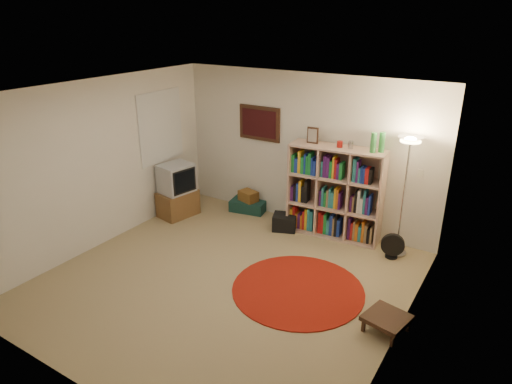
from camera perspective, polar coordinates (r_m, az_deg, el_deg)
room at (r=5.73m, az=-4.23°, el=0.06°), size 4.54×4.54×2.54m
bookshelf at (r=7.23m, az=9.70°, el=-0.18°), size 1.50×0.54×1.76m
floor_lamp at (r=6.62m, az=18.51°, el=4.03°), size 0.37×0.37×1.79m
floor_fan at (r=6.95m, az=16.69°, el=-6.49°), size 0.34×0.22×0.39m
tv_stand at (r=8.03m, az=-9.82°, el=0.10°), size 0.56×0.72×0.94m
suitcase at (r=8.24m, az=-0.92°, el=-1.66°), size 0.68×0.51×0.20m
wicker_basket at (r=8.14m, az=-0.97°, el=-0.50°), size 0.37×0.31×0.18m
duffel_bag at (r=7.54m, az=3.61°, el=-3.77°), size 0.47×0.43×0.26m
paper_towel at (r=7.61m, az=4.20°, el=-3.70°), size 0.13×0.13×0.22m
red_rug at (r=6.07m, az=5.26°, el=-12.02°), size 1.71×1.71×0.02m
side_table at (r=5.49m, az=16.03°, el=-14.95°), size 0.53×0.53×0.21m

